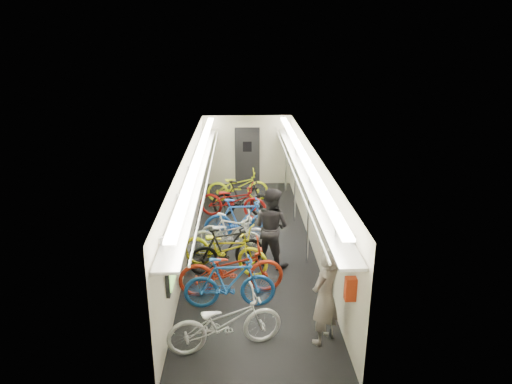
{
  "coord_description": "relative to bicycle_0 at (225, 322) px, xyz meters",
  "views": [
    {
      "loc": [
        -0.25,
        -10.32,
        4.95
      ],
      "look_at": [
        0.15,
        0.71,
        1.15
      ],
      "focal_mm": 32.0,
      "sensor_mm": 36.0,
      "label": 1
    }
  ],
  "objects": [
    {
      "name": "passenger_mid",
      "position": [
        0.95,
        2.95,
        0.41
      ],
      "size": [
        1.12,
        1.08,
        1.82
      ],
      "primitive_type": "imported",
      "rotation": [
        0.0,
        0.0,
        2.52
      ],
      "color": "black",
      "rests_on": "ground"
    },
    {
      "name": "bicycle_5",
      "position": [
        0.06,
        3.51,
        -0.01
      ],
      "size": [
        1.7,
        1.09,
        0.99
      ],
      "primitive_type": "imported",
      "rotation": [
        0.0,
        0.0,
        1.16
      ],
      "color": "silver",
      "rests_on": "ground"
    },
    {
      "name": "bicycle_6",
      "position": [
        -0.01,
        3.48,
        -0.01
      ],
      "size": [
        1.95,
        0.83,
        0.99
      ],
      "primitive_type": "imported",
      "rotation": [
        0.0,
        0.0,
        1.66
      ],
      "color": "#B6B5BA",
      "rests_on": "ground"
    },
    {
      "name": "bicycle_8",
      "position": [
        0.06,
        5.78,
        0.01
      ],
      "size": [
        2.08,
        1.2,
        1.03
      ],
      "primitive_type": "imported",
      "rotation": [
        0.0,
        0.0,
        1.29
      ],
      "color": "maroon",
      "rests_on": "ground"
    },
    {
      "name": "backpack",
      "position": [
        1.99,
        -0.33,
        0.78
      ],
      "size": [
        0.26,
        0.14,
        0.38
      ],
      "primitive_type": "cube",
      "rotation": [
        0.0,
        0.0,
        -0.0
      ],
      "color": "#B32F11",
      "rests_on": "passenger_near"
    },
    {
      "name": "passenger_near",
      "position": [
        1.66,
        0.12,
        0.35
      ],
      "size": [
        0.73,
        0.72,
        1.71
      ],
      "primitive_type": "imported",
      "rotation": [
        0.0,
        0.0,
        3.9
      ],
      "color": "slate",
      "rests_on": "ground"
    },
    {
      "name": "train_car_shell",
      "position": [
        0.17,
        4.65,
        1.15
      ],
      "size": [
        10.0,
        10.0,
        10.0
      ],
      "color": "black",
      "rests_on": "ground"
    },
    {
      "name": "bicycle_4",
      "position": [
        -0.08,
        2.65,
        0.03
      ],
      "size": [
        2.16,
        1.5,
        1.08
      ],
      "primitive_type": "imported",
      "rotation": [
        0.0,
        0.0,
        1.15
      ],
      "color": "gold",
      "rests_on": "ground"
    },
    {
      "name": "bicycle_7",
      "position": [
        0.29,
        4.22,
        0.06
      ],
      "size": [
        1.9,
        0.61,
        1.13
      ],
      "primitive_type": "imported",
      "rotation": [
        0.0,
        0.0,
        1.62
      ],
      "color": "#1A489D",
      "rests_on": "ground"
    },
    {
      "name": "bicycle_9",
      "position": [
        0.34,
        5.84,
        0.03
      ],
      "size": [
        1.83,
        0.75,
        1.07
      ],
      "primitive_type": "imported",
      "rotation": [
        0.0,
        0.0,
        1.43
      ],
      "color": "black",
      "rests_on": "ground"
    },
    {
      "name": "bicycle_2",
      "position": [
        0.08,
        1.7,
        0.05
      ],
      "size": [
        2.16,
        0.94,
        1.1
      ],
      "primitive_type": "imported",
      "rotation": [
        0.0,
        0.0,
        1.67
      ],
      "color": "#A02511",
      "rests_on": "ground"
    },
    {
      "name": "bicycle_3",
      "position": [
        -0.04,
        2.67,
        0.01
      ],
      "size": [
        1.79,
        1.02,
        1.04
      ],
      "primitive_type": "imported",
      "rotation": [
        0.0,
        0.0,
        1.9
      ],
      "color": "black",
      "rests_on": "ground"
    },
    {
      "name": "bicycle_0",
      "position": [
        0.0,
        0.0,
        0.0
      ],
      "size": [
        2.02,
        1.11,
        1.01
      ],
      "primitive_type": "imported",
      "rotation": [
        0.0,
        0.0,
        1.81
      ],
      "color": "silver",
      "rests_on": "ground"
    },
    {
      "name": "bicycle_1",
      "position": [
        0.06,
        1.21,
        0.02
      ],
      "size": [
        1.76,
        0.54,
        1.05
      ],
      "primitive_type": "imported",
      "rotation": [
        0.0,
        0.0,
        1.6
      ],
      "color": "#184D95",
      "rests_on": "ground"
    },
    {
      "name": "bicycle_10",
      "position": [
        0.2,
        7.13,
        -0.0
      ],
      "size": [
        1.94,
        0.76,
        1.0
      ],
      "primitive_type": "imported",
      "rotation": [
        0.0,
        0.0,
        1.62
      ],
      "color": "#D6E815",
      "rests_on": "ground"
    }
  ]
}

